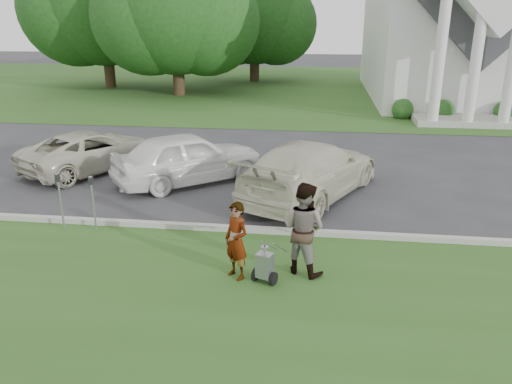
% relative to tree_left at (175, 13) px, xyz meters
% --- Properties ---
extents(ground, '(120.00, 120.00, 0.00)m').
position_rel_tree_left_xyz_m(ground, '(8.01, -21.99, -5.11)').
color(ground, '#333335').
rests_on(ground, ground).
extents(grass_strip, '(80.00, 7.00, 0.01)m').
position_rel_tree_left_xyz_m(grass_strip, '(8.01, -24.99, -5.11)').
color(grass_strip, '#30531C').
rests_on(grass_strip, ground).
extents(church_lawn, '(80.00, 30.00, 0.01)m').
position_rel_tree_left_xyz_m(church_lawn, '(8.01, 5.01, -5.11)').
color(church_lawn, '#30531C').
rests_on(church_lawn, ground).
extents(curb, '(80.00, 0.18, 0.15)m').
position_rel_tree_left_xyz_m(curb, '(8.01, -21.44, -5.04)').
color(curb, '#9E9E93').
rests_on(curb, ground).
extents(tree_left, '(10.63, 8.40, 9.71)m').
position_rel_tree_left_xyz_m(tree_left, '(0.00, 0.00, 0.00)').
color(tree_left, '#332316').
rests_on(tree_left, ground).
extents(tree_far, '(11.64, 9.20, 10.73)m').
position_rel_tree_left_xyz_m(tree_far, '(-6.00, 3.00, 0.58)').
color(tree_far, '#332316').
rests_on(tree_far, ground).
extents(tree_back, '(9.61, 7.60, 8.89)m').
position_rel_tree_left_xyz_m(tree_back, '(4.00, 8.00, -0.38)').
color(tree_back, '#332316').
rests_on(tree_back, ground).
extents(striping_cart, '(0.69, 1.00, 0.86)m').
position_rel_tree_left_xyz_m(striping_cart, '(8.30, -23.80, -4.74)').
color(striping_cart, black).
rests_on(striping_cart, ground).
extents(person_left, '(0.69, 0.67, 1.60)m').
position_rel_tree_left_xyz_m(person_left, '(7.72, -23.66, -4.31)').
color(person_left, '#999999').
rests_on(person_left, ground).
extents(person_right, '(1.17, 1.09, 1.93)m').
position_rel_tree_left_xyz_m(person_right, '(9.02, -23.26, -4.14)').
color(person_right, '#999999').
rests_on(person_right, ground).
extents(parking_meter_near, '(0.10, 0.09, 1.41)m').
position_rel_tree_left_xyz_m(parking_meter_near, '(3.91, -21.82, -4.22)').
color(parking_meter_near, gray).
rests_on(parking_meter_near, ground).
extents(parking_meter_far, '(0.11, 0.10, 1.48)m').
position_rel_tree_left_xyz_m(parking_meter_far, '(3.11, -21.87, -4.18)').
color(parking_meter_far, gray).
rests_on(parking_meter_far, ground).
extents(car_a, '(4.36, 5.29, 1.34)m').
position_rel_tree_left_xyz_m(car_a, '(1.63, -16.88, -4.44)').
color(car_a, beige).
rests_on(car_a, ground).
extents(car_b, '(4.91, 4.43, 1.62)m').
position_rel_tree_left_xyz_m(car_b, '(5.24, -17.79, -4.30)').
color(car_b, white).
rests_on(car_b, ground).
extents(car_c, '(4.51, 6.08, 1.64)m').
position_rel_tree_left_xyz_m(car_c, '(9.07, -18.65, -4.29)').
color(car_c, beige).
rests_on(car_c, ground).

